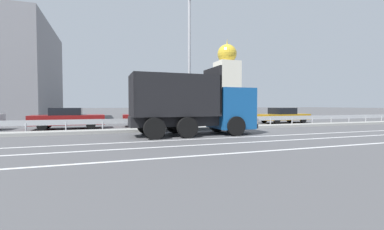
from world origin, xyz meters
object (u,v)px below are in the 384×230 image
(median_road_sign, at_px, (247,109))
(parked_car_3, at_px, (68,118))
(street_lamp_1, at_px, (190,58))
(parked_car_6, at_px, (283,115))
(dump_truck, at_px, (207,110))
(parked_car_4, at_px, (149,117))
(church_tower, at_px, (227,81))
(parked_car_5, at_px, (222,116))

(median_road_sign, xyz_separation_m, parked_car_3, (-11.97, 3.49, -0.64))
(street_lamp_1, distance_m, parked_car_6, 11.70)
(dump_truck, xyz_separation_m, parked_car_3, (-7.77, 6.16, -0.60))
(parked_car_6, bearing_deg, parked_car_4, -95.36)
(church_tower, bearing_deg, street_lamp_1, -121.80)
(median_road_sign, height_order, parked_car_5, median_road_sign)
(parked_car_6, bearing_deg, street_lamp_1, -72.75)
(street_lamp_1, height_order, church_tower, church_tower)
(parked_car_5, bearing_deg, church_tower, 150.91)
(median_road_sign, relative_size, parked_car_4, 0.62)
(parked_car_5, xyz_separation_m, parked_car_6, (6.25, 0.14, -0.04))
(parked_car_4, bearing_deg, street_lamp_1, 27.24)
(parked_car_5, bearing_deg, dump_truck, -34.01)
(parked_car_4, distance_m, parked_car_5, 5.99)
(parked_car_5, height_order, parked_car_6, parked_car_5)
(parked_car_4, xyz_separation_m, parked_car_6, (12.21, -0.51, -0.02))
(street_lamp_1, xyz_separation_m, parked_car_4, (-1.88, 4.31, -3.94))
(median_road_sign, relative_size, parked_car_6, 0.53)
(street_lamp_1, xyz_separation_m, parked_car_3, (-7.57, 3.82, -3.93))
(dump_truck, distance_m, street_lamp_1, 4.07)
(parked_car_5, distance_m, parked_car_6, 6.25)
(dump_truck, height_order, church_tower, church_tower)
(dump_truck, xyz_separation_m, church_tower, (14.45, 25.98, 4.48))
(median_road_sign, distance_m, parked_car_3, 12.48)
(dump_truck, distance_m, parked_car_4, 7.00)
(parked_car_6, xyz_separation_m, church_tower, (4.33, 19.83, 5.12))
(street_lamp_1, relative_size, parked_car_4, 2.02)
(parked_car_5, distance_m, church_tower, 23.17)
(parked_car_4, bearing_deg, parked_car_3, -81.27)
(dump_truck, distance_m, parked_car_5, 7.17)
(street_lamp_1, distance_m, parked_car_3, 9.34)
(street_lamp_1, relative_size, parked_car_5, 2.05)
(dump_truck, height_order, parked_car_5, dump_truck)
(dump_truck, height_order, parked_car_3, dump_truck)
(parked_car_4, xyz_separation_m, parked_car_5, (5.96, -0.65, 0.02))
(parked_car_4, distance_m, church_tower, 25.94)
(street_lamp_1, bearing_deg, church_tower, 58.20)
(dump_truck, bearing_deg, parked_car_4, -162.93)
(dump_truck, height_order, street_lamp_1, street_lamp_1)
(street_lamp_1, bearing_deg, parked_car_4, 113.53)
(median_road_sign, distance_m, parked_car_4, 7.47)
(parked_car_4, bearing_deg, parked_car_5, 87.48)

